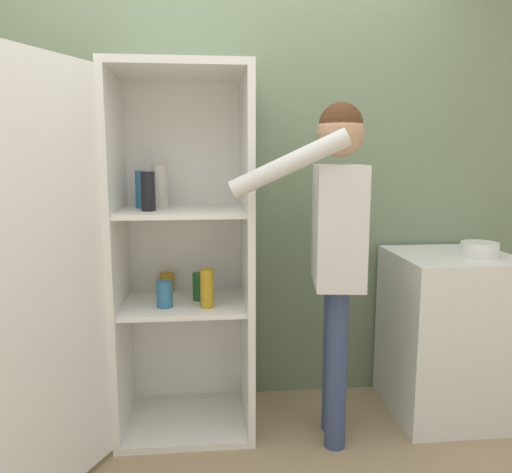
{
  "coord_description": "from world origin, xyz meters",
  "views": [
    {
      "loc": [
        -0.07,
        -1.87,
        1.42
      ],
      "look_at": [
        0.18,
        0.65,
        1.01
      ],
      "focal_mm": 35.0,
      "sensor_mm": 36.0,
      "label": 1
    }
  ],
  "objects": [
    {
      "name": "counter",
      "position": [
        1.24,
        0.63,
        0.45
      ],
      "size": [
        0.61,
        0.61,
        0.9
      ],
      "color": "white",
      "rests_on": "ground_plane"
    },
    {
      "name": "wall_back",
      "position": [
        0.0,
        0.98,
        1.27
      ],
      "size": [
        7.0,
        0.06,
        2.55
      ],
      "color": "gray",
      "rests_on": "ground_plane"
    },
    {
      "name": "bowl",
      "position": [
        1.34,
        0.54,
        0.94
      ],
      "size": [
        0.19,
        0.19,
        0.08
      ],
      "color": "white",
      "rests_on": "counter"
    },
    {
      "name": "refrigerator",
      "position": [
        -0.32,
        0.55,
        0.92
      ],
      "size": [
        1.03,
        1.18,
        1.84
      ],
      "color": "white",
      "rests_on": "ground_plane"
    },
    {
      "name": "person",
      "position": [
        0.55,
        0.43,
        1.07
      ],
      "size": [
        0.67,
        0.52,
        1.66
      ],
      "color": "#384770",
      "rests_on": "ground_plane"
    }
  ]
}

